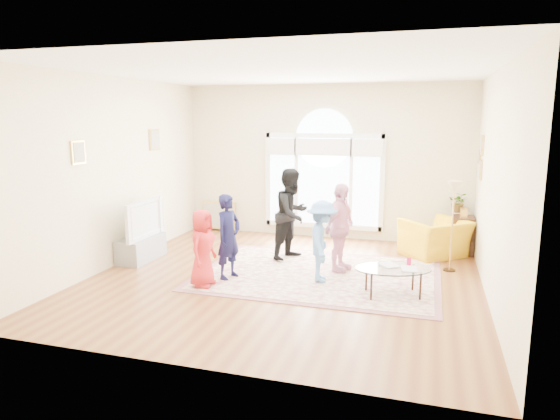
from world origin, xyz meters
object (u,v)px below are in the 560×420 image
(television, at_px, (140,219))
(area_rug, at_px, (319,274))
(coffee_table, at_px, (393,269))
(armchair, at_px, (435,238))
(tv_console, at_px, (141,248))

(television, bearing_deg, area_rug, 0.98)
(television, xyz_separation_m, coffee_table, (4.45, -0.59, -0.35))
(area_rug, bearing_deg, coffee_table, -27.78)
(area_rug, height_order, armchair, armchair)
(tv_console, height_order, coffee_table, coffee_table)
(coffee_table, distance_m, armchair, 2.42)
(area_rug, distance_m, coffee_table, 1.43)
(area_rug, relative_size, coffee_table, 2.93)
(area_rug, distance_m, tv_console, 3.25)
(area_rug, xyz_separation_m, tv_console, (-3.24, -0.06, 0.20))
(armchair, bearing_deg, television, -22.87)
(armchair, bearing_deg, area_rug, 1.22)
(television, height_order, coffee_table, television)
(area_rug, xyz_separation_m, coffee_table, (1.22, -0.64, 0.39))
(area_rug, distance_m, armchair, 2.50)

